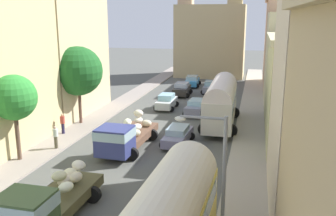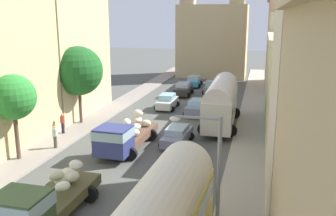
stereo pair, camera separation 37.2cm
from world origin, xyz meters
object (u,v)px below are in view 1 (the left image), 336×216
Objects in this scene: car_2 at (192,81)px; pedestrian_0 at (63,123)px; car_4 at (197,107)px; car_5 at (211,87)px; cargo_truck_0 at (45,203)px; pedestrian_1 at (56,137)px; streetlamp_near at (216,172)px; car_1 at (182,89)px; parked_bus_1 at (221,100)px; cargo_truck_1 at (124,136)px; car_3 at (178,135)px; car_0 at (167,102)px.

car_2 is 25.54m from pedestrian_0.
car_5 reaches higher than car_4.
cargo_truck_0 is 1.50× the size of car_2.
car_4 is at bearing 56.17° from pedestrian_1.
cargo_truck_0 is at bearing 178.67° from streetlamp_near.
car_1 reaches higher than car_5.
car_5 is 25.28m from pedestrian_1.
streetlamp_near is (4.30, -22.41, 2.85)m from car_4.
parked_bus_1 is 19.77m from car_2.
car_3 is (3.41, 2.61, -0.51)m from cargo_truck_1.
pedestrian_0 is at bearing -115.70° from car_5.
car_4 is at bearing -24.51° from car_0.
cargo_truck_0 is at bearing -64.55° from pedestrian_0.
cargo_truck_1 is 13.20m from streetlamp_near.
car_3 is at bearing 108.12° from streetlamp_near.
car_0 is 0.66× the size of streetlamp_near.
car_3 is at bearing -72.17° from car_0.
car_1 reaches higher than car_0.
cargo_truck_1 is 2.06× the size of car_5.
cargo_truck_1 is 27.35m from car_2.
car_3 is at bearing -82.79° from car_2.
cargo_truck_0 reaches higher than car_3.
parked_bus_1 is at bearing 94.77° from streetlamp_near.
cargo_truck_0 reaches higher than car_1.
pedestrian_1 reaches higher than car_0.
car_4 is at bearing -90.36° from car_5.
car_5 is (0.07, 11.14, 0.01)m from car_4.
cargo_truck_1 is 6.91m from pedestrian_0.
streetlamp_near is (1.58, -18.99, 1.26)m from parked_bus_1.
car_1 is at bearing 103.61° from streetlamp_near.
cargo_truck_0 is 31.02m from car_1.
streetlamp_near reaches higher than car_2.
streetlamp_near is at bearing -79.15° from car_4.
cargo_truck_0 is at bearing -90.20° from car_0.
pedestrian_1 reaches higher than car_2.
car_5 is (3.65, 33.37, -0.45)m from cargo_truck_0.
pedestrian_0 is (-9.77, 0.08, 0.31)m from car_3.
pedestrian_0 is (-6.64, -24.66, 0.28)m from car_2.
car_0 is at bearing 107.99° from streetlamp_near.
parked_bus_1 is at bearing -79.72° from car_5.
car_5 is (0.05, 20.48, 0.06)m from car_3.
car_3 is at bearing -90.14° from car_5.
car_1 is at bearing 116.05° from parked_bus_1.
pedestrian_0 reaches higher than car_4.
cargo_truck_1 is at bearing -125.61° from parked_bus_1.
cargo_truck_0 is 33.57m from car_5.
car_0 is at bearing 89.80° from cargo_truck_0.
parked_bus_1 is 8.14m from car_0.
car_0 is at bearing -110.50° from car_5.
car_3 is 2.38× the size of pedestrian_0.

